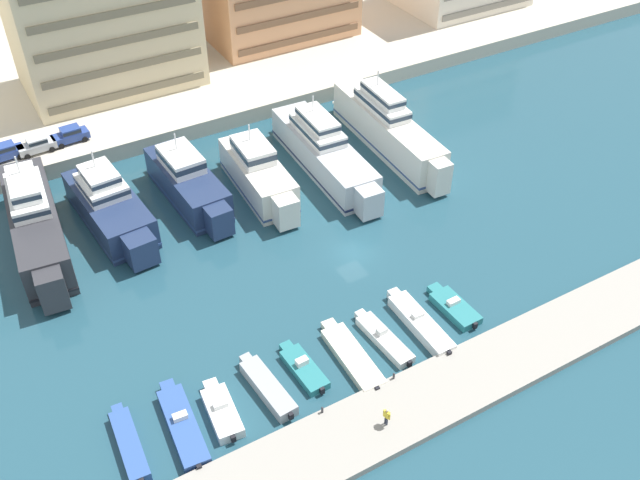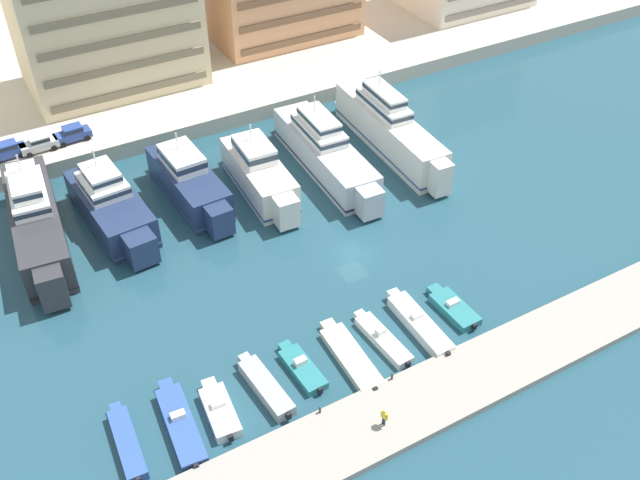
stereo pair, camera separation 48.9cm
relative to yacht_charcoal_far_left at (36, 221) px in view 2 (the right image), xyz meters
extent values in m
plane|color=#234C5B|center=(25.97, -16.45, -2.63)|extent=(400.00, 400.00, 0.00)
cube|color=beige|center=(25.97, 45.66, -1.65)|extent=(180.00, 70.00, 1.96)
cube|color=#9E998E|center=(25.97, -34.43, -2.29)|extent=(120.00, 6.00, 0.67)
cube|color=#333338|center=(0.02, 0.18, -0.49)|extent=(5.90, 18.26, 4.27)
cube|color=#333338|center=(-0.87, -9.73, -0.39)|extent=(2.56, 2.36, 3.63)
cube|color=black|center=(0.02, 0.18, -1.88)|extent=(5.96, 18.45, 0.24)
cube|color=white|center=(0.14, 1.52, 2.29)|extent=(4.03, 7.81, 1.31)
cube|color=#233342|center=(0.14, 1.52, 2.42)|extent=(4.08, 7.89, 0.47)
cube|color=white|center=(0.14, 1.52, 3.60)|extent=(3.14, 6.09, 1.32)
cube|color=#233342|center=(0.14, 1.52, 3.73)|extent=(3.18, 6.15, 0.47)
cylinder|color=silver|center=(0.24, 2.65, 5.16)|extent=(0.16, 0.16, 1.80)
cube|color=#333338|center=(0.86, 9.57, -1.45)|extent=(3.74, 1.22, 0.20)
cube|color=navy|center=(7.12, -0.23, -0.91)|extent=(5.97, 13.36, 3.44)
cube|color=navy|center=(7.72, -7.82, -0.82)|extent=(2.91, 2.69, 2.92)
cube|color=#334C7F|center=(7.12, -0.23, -2.02)|extent=(6.03, 13.50, 0.24)
cube|color=white|center=(7.04, 0.75, 1.47)|extent=(4.29, 5.75, 1.31)
cube|color=#233342|center=(7.04, 0.75, 1.60)|extent=(4.34, 5.81, 0.47)
cube|color=white|center=(7.04, 0.75, 2.72)|extent=(3.34, 4.49, 1.20)
cube|color=#233342|center=(7.04, 0.75, 2.84)|extent=(3.38, 4.53, 0.43)
cylinder|color=silver|center=(6.98, 1.56, 4.22)|extent=(0.16, 0.16, 1.80)
cube|color=navy|center=(6.57, 6.71, -1.68)|extent=(4.27, 1.23, 0.20)
cube|color=navy|center=(15.53, -0.12, -0.85)|extent=(4.88, 13.04, 3.55)
cube|color=navy|center=(15.87, -7.51, -0.76)|extent=(2.46, 2.26, 3.02)
cube|color=#334C7F|center=(15.53, -0.12, -2.00)|extent=(4.93, 13.17, 0.24)
cube|color=white|center=(15.49, 0.84, 1.78)|extent=(3.60, 5.55, 1.71)
cube|color=#233342|center=(15.49, 0.84, 1.95)|extent=(3.65, 5.60, 0.61)
cylinder|color=silver|center=(15.45, 1.65, 3.53)|extent=(0.16, 0.16, 1.80)
cube|color=navy|center=(15.22, 6.75, -1.65)|extent=(3.70, 1.06, 0.20)
cube|color=silver|center=(22.61, -2.52, -0.77)|extent=(4.82, 12.50, 3.71)
cube|color=silver|center=(22.23, -9.60, -0.68)|extent=(2.40, 2.20, 3.15)
cube|color=#334C7F|center=(22.61, -2.52, -1.98)|extent=(4.86, 12.63, 0.24)
cube|color=white|center=(22.66, -1.60, 1.96)|extent=(3.52, 5.33, 1.76)
cube|color=#233342|center=(22.66, -1.60, 2.14)|extent=(3.56, 5.39, 0.63)
cylinder|color=silver|center=(22.70, -0.83, 3.74)|extent=(0.16, 0.16, 1.80)
cube|color=silver|center=(22.96, 4.07, -1.61)|extent=(3.58, 1.09, 0.20)
cube|color=silver|center=(30.84, -2.27, -0.84)|extent=(5.20, 18.22, 3.58)
cube|color=silver|center=(30.38, -12.27, -0.75)|extent=(2.51, 2.30, 3.04)
cube|color=#192347|center=(30.84, -2.27, -2.00)|extent=(5.25, 18.40, 0.24)
cube|color=white|center=(30.90, -0.92, 1.61)|extent=(3.76, 7.72, 1.32)
cube|color=#233342|center=(30.90, -0.92, 1.74)|extent=(3.81, 7.80, 0.47)
cube|color=white|center=(30.90, -0.92, 2.86)|extent=(2.94, 6.02, 1.19)
cube|color=#233342|center=(30.90, -0.92, 2.98)|extent=(2.97, 6.08, 0.43)
cylinder|color=silver|center=(30.95, 0.21, 4.36)|extent=(0.16, 0.16, 1.80)
cube|color=silver|center=(31.26, 7.19, -1.64)|extent=(3.77, 1.07, 0.20)
cube|color=silver|center=(39.38, -2.30, -0.45)|extent=(4.60, 19.56, 4.35)
cube|color=silver|center=(38.88, -12.82, -0.34)|extent=(2.11, 1.94, 3.70)
cube|color=#334C7F|center=(39.38, -2.30, -1.86)|extent=(4.65, 19.75, 0.24)
cube|color=white|center=(39.45, -0.84, 2.39)|extent=(3.26, 8.28, 1.33)
cube|color=#233342|center=(39.45, -0.84, 2.53)|extent=(3.30, 8.36, 0.48)
cube|color=white|center=(39.45, -0.84, 3.68)|extent=(2.54, 6.46, 1.23)
cube|color=#233342|center=(39.45, -0.84, 3.80)|extent=(2.57, 6.52, 0.44)
cylinder|color=silver|center=(39.50, 0.38, 5.20)|extent=(0.16, 0.16, 1.80)
cube|color=silver|center=(39.86, 7.84, -1.43)|extent=(3.18, 1.05, 0.20)
cube|color=#33569E|center=(0.08, -27.08, -2.20)|extent=(1.93, 6.49, 0.86)
cube|color=#33569E|center=(0.30, -23.58, -2.20)|extent=(0.88, 0.74, 0.73)
cube|color=black|center=(-0.14, -30.46, -2.05)|extent=(0.38, 0.30, 0.60)
cube|color=#33569E|center=(4.08, -27.53, -2.18)|extent=(2.59, 7.60, 0.89)
cube|color=#33569E|center=(4.40, -23.41, -2.18)|extent=(1.17, 0.99, 0.76)
cube|color=silver|center=(4.12, -26.98, -1.52)|extent=(1.15, 0.69, 0.44)
cube|color=#283847|center=(4.14, -26.70, -1.45)|extent=(1.01, 0.16, 0.26)
cube|color=black|center=(3.77, -31.43, -2.03)|extent=(0.38, 0.31, 0.60)
cube|color=white|center=(7.13, -27.83, -2.17)|extent=(2.47, 5.02, 0.90)
cube|color=white|center=(7.41, -25.02, -2.17)|extent=(1.19, 1.01, 0.77)
cube|color=silver|center=(7.17, -27.47, -1.51)|extent=(1.16, 0.70, 0.43)
cube|color=#283847|center=(7.19, -27.19, -1.44)|extent=(1.01, 0.18, 0.26)
cube|color=black|center=(6.88, -30.43, -2.02)|extent=(0.39, 0.31, 0.60)
cube|color=#9EA3A8|center=(11.21, -27.50, -2.11)|extent=(2.14, 6.38, 1.03)
cube|color=#9EA3A8|center=(10.94, -24.05, -2.11)|extent=(0.97, 0.81, 0.88)
cube|color=black|center=(11.47, -30.81, -1.96)|extent=(0.38, 0.31, 0.60)
cube|color=teal|center=(14.65, -27.15, -2.27)|extent=(2.08, 5.03, 0.71)
cube|color=teal|center=(14.52, -24.31, -2.27)|extent=(1.05, 0.88, 0.61)
cube|color=silver|center=(14.64, -26.78, -1.64)|extent=(1.04, 0.65, 0.56)
cube|color=#283847|center=(14.62, -26.50, -1.55)|extent=(0.93, 0.12, 0.33)
cube|color=black|center=(14.78, -29.81, -2.12)|extent=(0.37, 0.30, 0.60)
cube|color=beige|center=(18.71, -28.05, -2.26)|extent=(2.42, 7.37, 0.73)
cube|color=beige|center=(18.86, -23.98, -2.26)|extent=(1.22, 1.01, 0.62)
cube|color=black|center=(18.57, -31.88, -2.11)|extent=(0.37, 0.29, 0.60)
cube|color=white|center=(22.10, -27.70, -2.25)|extent=(1.99, 6.34, 0.75)
cube|color=white|center=(21.89, -24.26, -2.25)|extent=(0.92, 0.77, 0.64)
cube|color=silver|center=(22.07, -27.23, -1.59)|extent=(0.91, 0.65, 0.58)
cube|color=#283847|center=(22.06, -26.95, -1.50)|extent=(0.80, 0.13, 0.35)
cube|color=black|center=(22.31, -31.00, -2.10)|extent=(0.38, 0.30, 0.60)
cube|color=white|center=(25.73, -27.88, -2.13)|extent=(1.98, 7.61, 1.00)
cube|color=white|center=(25.79, -23.72, -2.13)|extent=(1.04, 0.86, 0.85)
cube|color=silver|center=(25.74, -27.31, -1.43)|extent=(1.04, 0.62, 0.38)
cube|color=#283847|center=(25.74, -27.03, -1.38)|extent=(0.94, 0.09, 0.23)
cube|color=black|center=(25.67, -31.85, -1.98)|extent=(0.36, 0.29, 0.60)
cube|color=teal|center=(29.59, -27.74, -2.26)|extent=(2.30, 4.89, 0.74)
cube|color=teal|center=(29.50, -24.90, -2.26)|extent=(1.21, 1.00, 0.63)
cube|color=silver|center=(29.58, -27.38, -1.68)|extent=(1.20, 0.64, 0.40)
cube|color=#283847|center=(29.57, -27.10, -1.62)|extent=(1.08, 0.11, 0.24)
cube|color=black|center=(29.67, -30.33, -2.11)|extent=(0.37, 0.29, 0.60)
cube|color=#28428E|center=(-0.07, 14.11, 0.05)|extent=(4.19, 1.94, 0.80)
cube|color=#28428E|center=(0.08, 14.12, 0.79)|extent=(2.19, 1.68, 0.68)
cube|color=#1E2833|center=(0.08, 14.12, 0.79)|extent=(2.15, 1.70, 0.37)
cylinder|color=black|center=(1.33, 13.34, -0.35)|extent=(0.65, 0.26, 0.64)
cylinder|color=black|center=(1.23, 15.04, -0.35)|extent=(0.65, 0.26, 0.64)
cube|color=#B7BCC1|center=(3.32, 13.84, 0.05)|extent=(4.18, 1.89, 0.80)
cube|color=#B7BCC1|center=(3.47, 13.84, 0.79)|extent=(2.17, 1.66, 0.68)
cube|color=#1E2833|center=(3.47, 13.84, 0.79)|extent=(2.13, 1.67, 0.37)
cylinder|color=black|center=(2.01, 12.92, -0.35)|extent=(0.65, 0.25, 0.64)
cylinder|color=black|center=(1.93, 14.62, -0.35)|extent=(0.65, 0.25, 0.64)
cylinder|color=black|center=(4.71, 13.05, -0.35)|extent=(0.65, 0.25, 0.64)
cylinder|color=black|center=(4.63, 14.75, -0.35)|extent=(0.65, 0.25, 0.64)
cube|color=#28428E|center=(7.11, 14.13, 0.05)|extent=(4.18, 1.90, 0.80)
cube|color=#28428E|center=(7.26, 14.14, 0.79)|extent=(2.17, 1.66, 0.68)
cube|color=#1E2833|center=(7.26, 14.14, 0.79)|extent=(2.13, 1.68, 0.37)
cylinder|color=black|center=(5.80, 13.22, -0.35)|extent=(0.65, 0.25, 0.64)
cylinder|color=black|center=(5.72, 14.91, -0.35)|extent=(0.65, 0.25, 0.64)
cylinder|color=black|center=(8.50, 13.35, -0.35)|extent=(0.65, 0.25, 0.64)
cylinder|color=black|center=(8.42, 15.05, -0.35)|extent=(0.65, 0.25, 0.64)
cube|color=beige|center=(15.81, 26.05, 9.18)|extent=(21.18, 13.75, 19.69)
cube|color=#7E7359|center=(15.81, 19.07, 0.97)|extent=(19.49, 0.24, 0.90)
cube|color=#7E7359|center=(15.81, 19.07, 4.25)|extent=(19.49, 0.24, 0.90)
cube|color=#7E7359|center=(15.81, 19.07, 7.54)|extent=(19.49, 0.24, 0.90)
cube|color=#7E7359|center=(15.81, 19.07, 10.82)|extent=(19.49, 0.24, 0.90)
cube|color=brown|center=(41.31, 22.30, 0.91)|extent=(18.78, 0.24, 0.90)
cube|color=brown|center=(41.31, 22.30, 4.07)|extent=(18.78, 0.24, 0.90)
cube|color=gray|center=(71.47, 18.15, 0.86)|extent=(17.27, 0.24, 0.90)
cylinder|color=#282D3D|center=(17.32, -35.05, -1.54)|extent=(0.14, 0.14, 0.85)
cylinder|color=#282D3D|center=(17.28, -34.89, -1.54)|extent=(0.14, 0.14, 0.85)
cube|color=yellow|center=(17.30, -34.97, -0.78)|extent=(0.35, 0.52, 0.65)
cylinder|color=yellow|center=(17.38, -35.25, -0.84)|extent=(0.10, 0.10, 0.65)
cylinder|color=yellow|center=(17.22, -34.69, -0.84)|extent=(0.10, 0.10, 0.65)
sphere|color=beige|center=(17.30, -34.97, -0.34)|extent=(0.24, 0.24, 0.24)
cylinder|color=#2D2D33|center=(13.71, -31.68, -1.74)|extent=(0.18, 0.18, 0.45)
sphere|color=#2D2D33|center=(13.71, -31.68, -1.45)|extent=(0.20, 0.20, 0.20)
cylinder|color=#2D2D33|center=(20.26, -31.68, -1.74)|extent=(0.18, 0.18, 0.45)
sphere|color=#2D2D33|center=(20.26, -31.68, -1.45)|extent=(0.20, 0.20, 0.20)
camera|label=1|loc=(-2.97, -60.35, 42.72)|focal=40.00mm
camera|label=2|loc=(-2.54, -60.59, 42.72)|focal=40.00mm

